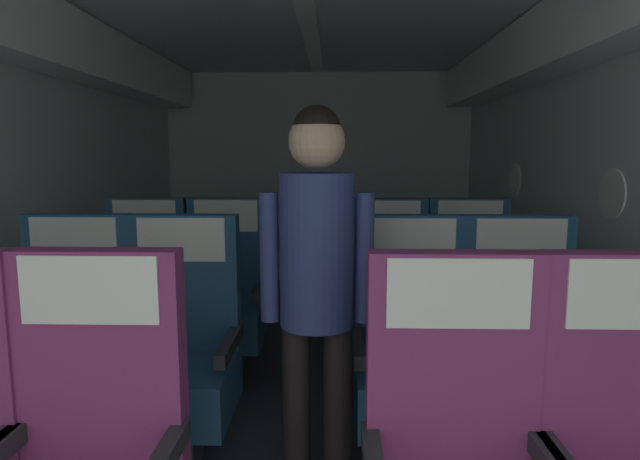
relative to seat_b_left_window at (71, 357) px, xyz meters
The scene contains 11 objects.
ground 1.24m from the seat_b_left_window, 26.68° to the left, with size 3.52×6.37×0.02m, color #2D3342.
fuselage_shell 1.73m from the seat_b_left_window, 37.68° to the left, with size 3.40×6.02×2.31m.
seat_b_left_window is the anchor object (origin of this frame).
seat_b_left_aisle 0.50m from the seat_b_left_window, ahead, with size 0.53×0.50×1.11m.
seat_b_right_aisle 2.03m from the seat_b_left_window, ahead, with size 0.53×0.50×1.11m.
seat_b_right_window 1.54m from the seat_b_left_window, ahead, with size 0.53×0.50×1.11m.
seat_c_left_window 0.93m from the seat_b_left_window, 90.30° to the left, with size 0.53×0.50×1.11m.
seat_c_left_aisle 1.07m from the seat_b_left_window, 61.38° to the left, with size 0.53×0.50×1.11m.
seat_c_right_aisle 2.25m from the seat_b_left_window, 24.82° to the left, with size 0.53×0.50×1.11m.
seat_c_right_window 1.79m from the seat_b_left_window, 31.19° to the left, with size 0.53×0.50×1.11m.
flight_attendant 1.27m from the seat_b_left_window, 15.27° to the right, with size 0.43×0.28×1.56m.
Camera 1 is at (0.18, 0.20, 1.39)m, focal length 29.77 mm.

